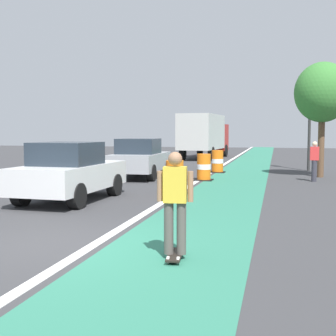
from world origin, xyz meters
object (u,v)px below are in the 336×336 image
pedestrian_crossing (314,160)px  street_tree_sidewalk (322,93)px  skateboarder_on_lane (175,202)px  parked_sedan_second (140,159)px  traffic_barrel_front (175,178)px  traffic_light_corner (310,102)px  parked_sedan_nearest (70,172)px  delivery_truck_down_block (204,134)px  traffic_barrel_back (217,162)px  traffic_barrel_mid (204,167)px

pedestrian_crossing → street_tree_sidewalk: (0.41, 1.89, 2.80)m
skateboarder_on_lane → parked_sedan_second: bearing=109.8°
traffic_barrel_front → traffic_light_corner: bearing=64.8°
skateboarder_on_lane → traffic_light_corner: size_ratio=0.33×
skateboarder_on_lane → parked_sedan_second: 12.51m
parked_sedan_nearest → street_tree_sidewalk: size_ratio=0.83×
parked_sedan_nearest → delivery_truck_down_block: (0.53, 21.27, 1.01)m
skateboarder_on_lane → traffic_light_corner: bearing=79.7°
traffic_barrel_back → skateboarder_on_lane: bearing=-85.1°
traffic_barrel_back → parked_sedan_nearest: bearing=-106.6°
traffic_barrel_mid → street_tree_sidewalk: street_tree_sidewalk is taller
traffic_barrel_front → traffic_barrel_back: same height
skateboarder_on_lane → traffic_light_corner: (3.12, 17.12, 2.59)m
parked_sedan_second → pedestrian_crossing: parked_sedan_second is taller
traffic_barrel_mid → traffic_light_corner: size_ratio=0.21×
skateboarder_on_lane → pedestrian_crossing: size_ratio=1.05×
traffic_barrel_mid → parked_sedan_nearest: bearing=-114.6°
traffic_barrel_back → pedestrian_crossing: (4.28, -3.08, 0.33)m
parked_sedan_second → traffic_light_corner: bearing=36.1°
traffic_barrel_back → street_tree_sidewalk: size_ratio=0.22×
parked_sedan_second → delivery_truck_down_block: 14.64m
parked_sedan_nearest → traffic_barrel_mid: (2.89, 6.31, -0.30)m
traffic_barrel_front → pedestrian_crossing: size_ratio=0.68×
traffic_barrel_mid → traffic_barrel_back: 3.67m
traffic_barrel_front → delivery_truck_down_block: delivery_truck_down_block is taller
parked_sedan_nearest → pedestrian_crossing: parked_sedan_nearest is taller
traffic_barrel_back → delivery_truck_down_block: 11.63m
traffic_light_corner → pedestrian_crossing: size_ratio=3.17×
traffic_barrel_back → street_tree_sidewalk: 5.77m
skateboarder_on_lane → street_tree_sidewalk: size_ratio=0.34×
traffic_barrel_back → parked_sedan_second: bearing=-131.7°
pedestrian_crossing → street_tree_sidewalk: bearing=77.7°
parked_sedan_nearest → street_tree_sidewalk: street_tree_sidewalk is taller
traffic_barrel_back → delivery_truck_down_block: bearing=102.3°
traffic_light_corner → pedestrian_crossing: bearing=-91.4°
skateboarder_on_lane → traffic_barrel_front: bearing=102.8°
traffic_light_corner → street_tree_sidewalk: (0.28, -3.25, 0.17)m
parked_sedan_nearest → traffic_barrel_back: parked_sedan_nearest is taller
delivery_truck_down_block → pedestrian_crossing: bearing=-64.9°
parked_sedan_nearest → traffic_barrel_front: (2.66, 1.96, -0.30)m
traffic_barrel_front → street_tree_sidewalk: 9.03m
traffic_light_corner → pedestrian_crossing: (-0.13, -5.13, -2.64)m
parked_sedan_nearest → traffic_barrel_front: size_ratio=3.82×
street_tree_sidewalk → parked_sedan_second: bearing=-164.6°
traffic_barrel_back → traffic_barrel_front: bearing=-92.3°
pedestrian_crossing → delivery_truck_down_block: bearing=115.1°
traffic_barrel_back → traffic_light_corner: size_ratio=0.21×
parked_sedan_nearest → traffic_barrel_mid: bearing=65.4°
parked_sedan_second → delivery_truck_down_block: bearing=88.1°
traffic_barrel_front → traffic_light_corner: (4.73, 10.07, 2.97)m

